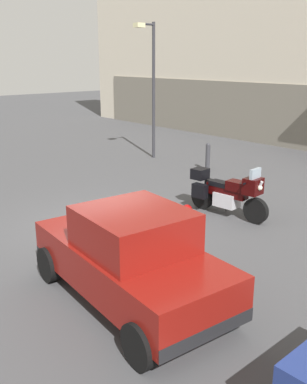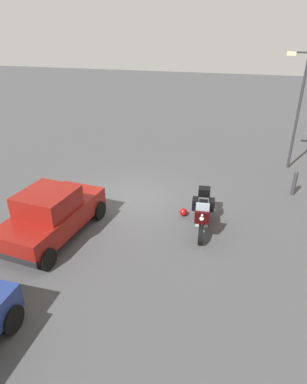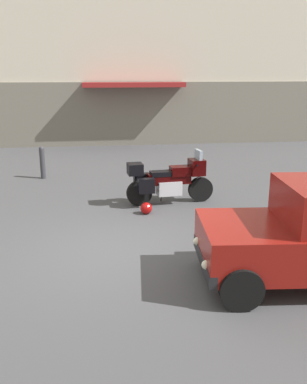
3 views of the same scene
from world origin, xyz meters
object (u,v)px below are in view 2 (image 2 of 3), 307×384
Objects in this scene: motorcycle at (203,212)px; streetlamp_curbside at (297,101)px; car_hatchback_near at (52,214)px; helmet at (183,212)px; bollard_curbside at (295,182)px.

streetlamp_curbside is (-6.48, 3.01, 2.51)m from motorcycle.
streetlamp_curbside is at bearing 149.18° from motorcycle.
streetlamp_curbside is at bearing -37.33° from car_hatchback_near.
helmet is 7.55m from streetlamp_curbside.
car_hatchback_near is (1.74, -4.46, 0.19)m from motorcycle.
helmet is at bearing -137.05° from motorcycle.
helmet is 0.05× the size of streetlamp_curbside.
bollard_curbside is at bearing 126.19° from helmet.
helmet is (-0.66, -0.75, -0.48)m from motorcycle.
bollard_curbside is at bearing -50.40° from car_hatchback_near.
streetlamp_curbside reaches higher than bollard_curbside.
motorcycle is at bearing 48.81° from helmet.
helmet is 0.07× the size of car_hatchback_near.
bollard_curbside is (-2.84, 3.88, 0.40)m from helmet.
streetlamp_curbside reaches higher than helmet.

